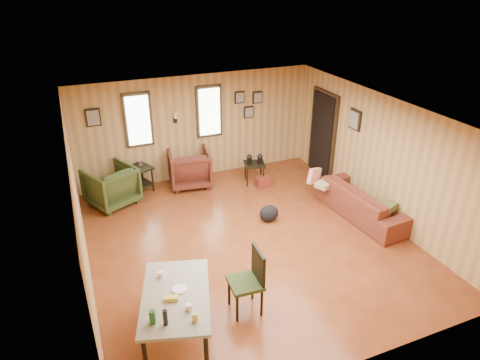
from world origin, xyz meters
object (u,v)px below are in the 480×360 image
Objects in this scene: recliner_brown at (189,166)px; end_table at (138,175)px; sofa at (364,197)px; recliner_green at (111,184)px; dining_table at (176,299)px; side_table at (254,163)px.

end_table is at bearing 3.02° from recliner_brown.
sofa is 5.15m from recliner_green.
dining_table is (-0.29, -4.42, 0.26)m from end_table.
sofa is 2.32× the size of recliner_brown.
recliner_brown is 1.48m from side_table.
sofa is at bearing -34.62° from end_table.
recliner_brown reaches higher than side_table.
side_table is at bearing 170.38° from recliner_brown.
side_table is at bearing -12.10° from end_table.
recliner_brown is 1.76m from recliner_green.
dining_table is (-4.24, -1.69, 0.24)m from sofa.
sofa is 3.84m from recliner_brown.
recliner_green is 4.10m from dining_table.
sofa reaches higher than side_table.
recliner_brown is 4.55m from dining_table.
end_table is (-3.95, 2.73, -0.02)m from sofa.
side_table is (-1.40, 2.18, 0.08)m from sofa.
dining_table reaches higher than end_table.
recliner_brown is at bearing 161.65° from recliner_green.
recliner_brown is at bearing 42.73° from sofa.
recliner_brown reaches higher than sofa.
recliner_brown is at bearing -5.00° from end_table.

